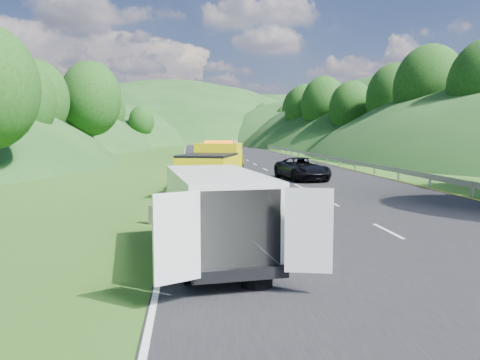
{
  "coord_description": "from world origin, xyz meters",
  "views": [
    {
      "loc": [
        -3.22,
        -15.92,
        3.17
      ],
      "look_at": [
        -1.3,
        1.76,
        1.3
      ],
      "focal_mm": 35.0,
      "sensor_mm": 36.0,
      "label": 1
    }
  ],
  "objects": [
    {
      "name": "dist_car_a",
      "position": [
        2.63,
        49.53,
        0.0
      ],
      "size": [
        1.54,
        3.83,
        1.31
      ],
      "primitive_type": "imported",
      "color": "#504E53",
      "rests_on": "ground"
    },
    {
      "name": "road_surface",
      "position": [
        3.0,
        40.0,
        0.01
      ],
      "size": [
        14.0,
        200.0,
        0.02
      ],
      "primitive_type": "cube",
      "color": "black",
      "rests_on": "ground"
    },
    {
      "name": "woman",
      "position": [
        -2.97,
        1.67,
        0.0
      ],
      "size": [
        0.59,
        0.68,
        1.55
      ],
      "primitive_type": "imported",
      "rotation": [
        0.0,
        0.0,
        1.94
      ],
      "color": "white",
      "rests_on": "ground"
    },
    {
      "name": "guardrail",
      "position": [
        10.3,
        52.5,
        0.0
      ],
      "size": [
        0.06,
        140.0,
        1.52
      ],
      "primitive_type": "cube",
      "color": "gray",
      "rests_on": "ground"
    },
    {
      "name": "ground",
      "position": [
        0.0,
        0.0,
        0.0
      ],
      "size": [
        320.0,
        320.0,
        0.0
      ],
      "primitive_type": "plane",
      "color": "#38661E",
      "rests_on": "ground"
    },
    {
      "name": "white_van",
      "position": [
        -2.6,
        -4.58,
        1.23
      ],
      "size": [
        3.38,
        6.39,
        2.18
      ],
      "rotation": [
        0.0,
        0.0,
        0.13
      ],
      "color": "black",
      "rests_on": "ground"
    },
    {
      "name": "worker",
      "position": [
        -1.82,
        -4.45,
        0.0
      ],
      "size": [
        1.31,
        0.92,
        1.86
      ],
      "primitive_type": "imported",
      "rotation": [
        0.0,
        0.0,
        0.21
      ],
      "color": "black",
      "rests_on": "ground"
    },
    {
      "name": "child",
      "position": [
        -2.93,
        -0.67,
        0.0
      ],
      "size": [
        0.55,
        0.54,
        0.89
      ],
      "primitive_type": "imported",
      "rotation": [
        0.0,
        0.0,
        -0.76
      ],
      "color": "tan",
      "rests_on": "ground"
    },
    {
      "name": "suitcase",
      "position": [
        -4.4,
        -0.01,
        0.32
      ],
      "size": [
        0.46,
        0.36,
        0.65
      ],
      "primitive_type": "cube",
      "rotation": [
        0.0,
        0.0,
        -0.39
      ],
      "color": "#5A5943",
      "rests_on": "ground"
    },
    {
      "name": "dist_car_c",
      "position": [
        3.29,
        97.36,
        0.0
      ],
      "size": [
        2.21,
        5.45,
        1.58
      ],
      "primitive_type": "imported",
      "color": "#9F4F6F",
      "rests_on": "ground"
    },
    {
      "name": "dist_car_d",
      "position": [
        5.19,
        114.46,
        0.0
      ],
      "size": [
        1.54,
        3.83,
        1.31
      ],
      "primitive_type": "imported",
      "color": "slate",
      "rests_on": "ground"
    },
    {
      "name": "tow_truck",
      "position": [
        -1.98,
        7.95,
        1.3
      ],
      "size": [
        3.9,
        6.58,
        2.66
      ],
      "rotation": [
        0.0,
        0.0,
        -0.28
      ],
      "color": "black",
      "rests_on": "ground"
    },
    {
      "name": "dist_car_b",
      "position": [
        5.6,
        76.69,
        0.0
      ],
      "size": [
        1.45,
        4.16,
        1.37
      ],
      "primitive_type": "imported",
      "color": "#81565A",
      "rests_on": "ground"
    },
    {
      "name": "spare_tire",
      "position": [
        -1.88,
        -6.74,
        0.0
      ],
      "size": [
        0.65,
        0.65,
        0.2
      ],
      "primitive_type": "cylinder",
      "color": "black",
      "rests_on": "ground"
    },
    {
      "name": "hills_backdrop",
      "position": [
        6.5,
        134.7,
        0.0
      ],
      "size": [
        201.0,
        288.6,
        44.0
      ],
      "primitive_type": null,
      "color": "#2D5B23",
      "rests_on": "ground"
    },
    {
      "name": "tree_line_left",
      "position": [
        -19.0,
        60.0,
        0.0
      ],
      "size": [
        14.0,
        140.0,
        14.0
      ],
      "primitive_type": null,
      "color": "#265A1A",
      "rests_on": "ground"
    },
    {
      "name": "tree_line_right",
      "position": [
        23.0,
        60.0,
        0.0
      ],
      "size": [
        14.0,
        140.0,
        14.0
      ],
      "primitive_type": null,
      "color": "#265A1A",
      "rests_on": "ground"
    },
    {
      "name": "passing_suv",
      "position": [
        4.06,
        13.7,
        0.0
      ],
      "size": [
        3.07,
        5.42,
        1.43
      ],
      "primitive_type": "imported",
      "rotation": [
        0.0,
        0.0,
        0.14
      ],
      "color": "black",
      "rests_on": "ground"
    }
  ]
}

